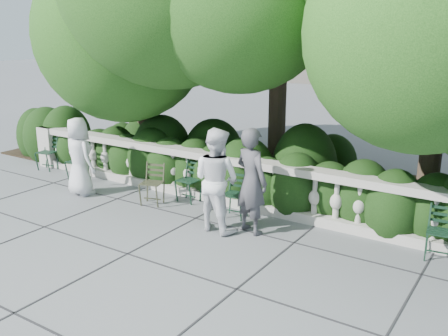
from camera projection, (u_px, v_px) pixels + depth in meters
The scene contains 12 objects.
ground at pixel (191, 239), 8.32m from camera, with size 90.00×90.00×0.00m, color #575A5F.
balustrade at pixel (247, 184), 9.64m from camera, with size 12.00×0.44×1.00m.
shrub_hedge at pixel (275, 192), 10.74m from camera, with size 15.00×2.60×1.70m, color black, non-canonical shape.
chair_a at pixel (44, 171), 12.26m from camera, with size 0.44×0.48×0.84m, color black, non-canonical shape.
chair_b at pixel (73, 182), 11.41m from camera, with size 0.44×0.48×0.84m, color black, non-canonical shape.
chair_c at pixel (232, 220), 9.16m from camera, with size 0.44×0.48×0.84m, color black, non-canonical shape.
chair_d at pixel (184, 203), 10.02m from camera, with size 0.44×0.48×0.84m, color black, non-canonical shape.
chair_f at pixel (437, 263), 7.47m from camera, with size 0.44×0.48×0.84m, color black, non-canonical shape.
chair_weathered at pixel (150, 207), 9.83m from camera, with size 0.44×0.48×0.84m, color black, non-canonical shape.
person_businessman at pixel (79, 157), 10.36m from camera, with size 0.80×0.52×1.64m, color silver.
person_woman_grey at pixel (251, 181), 8.39m from camera, with size 0.67×0.44×1.83m, color #3F3E43.
person_casual_man at pixel (216, 180), 8.50m from camera, with size 0.88×0.68×1.80m, color white.
Camera 1 is at (4.65, -6.14, 3.40)m, focal length 40.00 mm.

